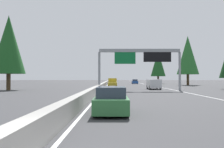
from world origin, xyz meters
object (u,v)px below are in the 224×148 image
(pickup_far_left, at_px, (112,82))
(sedan_mid_left, at_px, (113,80))
(minivan_far_center, at_px, (154,84))
(conifer_right_mid, at_px, (188,55))
(sedan_far_right, at_px, (111,101))
(sign_gantry_overhead, at_px, (141,57))
(sedan_distant_a, at_px, (135,82))
(conifer_right_far, at_px, (158,63))
(conifer_left_near, at_px, (9,45))

(pickup_far_left, relative_size, sedan_mid_left, 1.27)
(minivan_far_center, distance_m, pickup_far_left, 16.00)
(sedan_mid_left, bearing_deg, pickup_far_left, 179.96)
(minivan_far_center, bearing_deg, conifer_right_mid, -27.59)
(sedan_far_right, bearing_deg, minivan_far_center, -12.78)
(sign_gantry_overhead, height_order, sedan_distant_a, sign_gantry_overhead)
(conifer_right_far, bearing_deg, minivan_far_center, 169.44)
(sedan_mid_left, bearing_deg, sedan_distant_a, -171.70)
(pickup_far_left, bearing_deg, conifer_right_mid, -63.02)
(conifer_right_far, bearing_deg, sedan_mid_left, 18.75)
(sedan_distant_a, bearing_deg, pickup_far_left, 164.41)
(sedan_far_right, height_order, pickup_far_left, pickup_far_left)
(sedan_mid_left, distance_m, sedan_distant_a, 49.15)
(conifer_left_near, bearing_deg, sedan_far_right, -148.50)
(conifer_right_mid, bearing_deg, conifer_right_far, 13.76)
(conifer_right_far, bearing_deg, conifer_right_mid, -166.24)
(sign_gantry_overhead, relative_size, sedan_far_right, 2.88)
(minivan_far_center, relative_size, sedan_mid_left, 1.14)
(minivan_far_center, relative_size, conifer_right_far, 0.44)
(sedan_far_right, xyz_separation_m, conifer_right_mid, (55.47, -19.82, 7.30))
(sedan_distant_a, bearing_deg, conifer_right_far, -65.88)
(sedan_mid_left, xyz_separation_m, conifer_left_near, (-92.61, 16.38, 6.54))
(sedan_far_right, xyz_separation_m, sedan_distant_a, (70.89, -6.98, 0.00))
(pickup_far_left, xyz_separation_m, sedan_mid_left, (74.23, -0.05, -0.23))
(sign_gantry_overhead, bearing_deg, sedan_mid_left, 2.67)
(sedan_mid_left, bearing_deg, conifer_right_mid, -162.71)
(minivan_far_center, xyz_separation_m, conifer_left_near, (-4.09, 23.53, 6.27))
(sedan_far_right, distance_m, minivan_far_center, 31.79)
(minivan_far_center, relative_size, conifer_left_near, 0.42)
(sedan_mid_left, height_order, sedan_distant_a, same)
(pickup_far_left, height_order, sedan_mid_left, pickup_far_left)
(conifer_left_near, bearing_deg, pickup_far_left, -41.62)
(sign_gantry_overhead, xyz_separation_m, conifer_left_near, (1.13, 20.74, 2.14))
(minivan_far_center, distance_m, sedan_mid_left, 88.81)
(sedan_distant_a, height_order, conifer_left_near, conifer_left_near)
(sign_gantry_overhead, bearing_deg, sedan_distant_a, -3.46)
(sedan_distant_a, height_order, conifer_right_mid, conifer_right_mid)
(sedan_far_right, relative_size, minivan_far_center, 0.88)
(pickup_far_left, bearing_deg, sign_gantry_overhead, -167.26)
(sign_gantry_overhead, distance_m, minivan_far_center, 7.21)
(conifer_right_mid, xyz_separation_m, conifer_left_near, (-28.56, 36.31, -0.76))
(conifer_right_mid, xyz_separation_m, conifer_right_far, (19.07, 4.67, -1.09))
(minivan_far_center, xyz_separation_m, pickup_far_left, (14.29, 7.20, -0.04))
(sedan_far_right, bearing_deg, sign_gantry_overhead, -9.36)
(pickup_far_left, distance_m, conifer_right_mid, 23.51)
(sedan_far_right, xyz_separation_m, pickup_far_left, (45.30, 0.17, 0.23))
(minivan_far_center, height_order, conifer_right_mid, conifer_right_mid)
(minivan_far_center, bearing_deg, sedan_far_right, 167.22)
(sign_gantry_overhead, distance_m, sedan_far_right, 26.50)
(sedan_far_right, relative_size, conifer_right_mid, 0.34)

